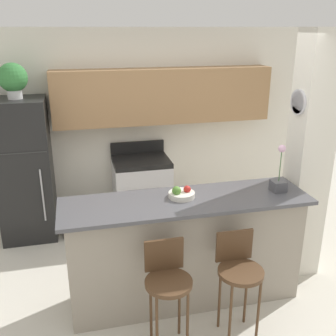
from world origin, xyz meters
TOP-DOWN VIEW (x-y plane):
  - ground_plane at (0.00, 0.00)m, footprint 14.00×14.00m
  - wall_back at (0.09, 1.99)m, footprint 5.60×0.38m
  - pillar_right at (1.35, 0.21)m, footprint 0.38×0.32m
  - counter_bar at (0.00, 0.00)m, footprint 2.29×0.64m
  - refrigerator at (-1.58, 1.70)m, footprint 0.65×0.65m
  - stove_range at (-0.13, 1.72)m, footprint 0.74×0.61m
  - bar_stool_left at (-0.31, -0.55)m, footprint 0.38×0.38m
  - bar_stool_right at (0.31, -0.55)m, footprint 0.38×0.38m
  - potted_plant_on_fridge at (-1.58, 1.70)m, footprint 0.33×0.33m
  - orchid_vase at (0.91, -0.01)m, footprint 0.13×0.13m
  - fruit_bowl at (-0.03, 0.05)m, footprint 0.24×0.24m
  - trash_bin at (-1.04, 1.49)m, footprint 0.28×0.28m

SIDE VIEW (x-z plane):
  - ground_plane at x=0.00m, z-range 0.00..0.00m
  - trash_bin at x=-1.04m, z-range 0.00..0.38m
  - stove_range at x=-0.13m, z-range -0.07..1.00m
  - counter_bar at x=0.00m, z-range 0.00..1.08m
  - bar_stool_left at x=-0.31m, z-range 0.16..1.09m
  - bar_stool_right at x=0.31m, z-range 0.16..1.09m
  - refrigerator at x=-1.58m, z-range 0.00..1.76m
  - fruit_bowl at x=-0.03m, z-range 1.05..1.17m
  - orchid_vase at x=0.91m, z-range 0.96..1.41m
  - pillar_right at x=1.35m, z-range 0.00..2.55m
  - wall_back at x=0.09m, z-range 0.18..2.73m
  - potted_plant_on_fridge at x=-1.58m, z-range 1.79..2.20m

